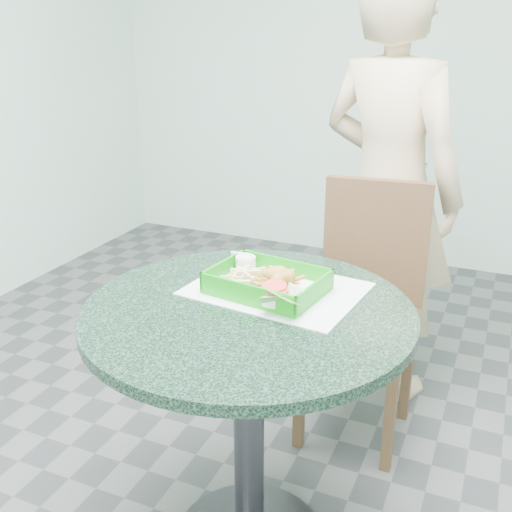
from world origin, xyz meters
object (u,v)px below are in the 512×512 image
at_px(dining_chair, 366,294).
at_px(diner_person, 390,170).
at_px(crab_sandwich, 279,286).
at_px(cafe_table, 249,373).
at_px(food_basket, 267,293).
at_px(sauce_ramekin, 241,269).

relative_size(dining_chair, diner_person, 0.51).
relative_size(dining_chair, crab_sandwich, 7.80).
xyz_separation_m(cafe_table, food_basket, (0.01, 0.10, 0.19)).
xyz_separation_m(dining_chair, food_basket, (-0.13, -0.61, 0.24)).
bearing_deg(cafe_table, crab_sandwich, 62.97).
relative_size(cafe_table, diner_person, 0.45).
xyz_separation_m(dining_chair, crab_sandwich, (-0.09, -0.62, 0.27)).
bearing_deg(diner_person, sauce_ramekin, 97.24).
bearing_deg(diner_person, crab_sandwich, 106.37).
relative_size(cafe_table, dining_chair, 0.90).
relative_size(food_basket, crab_sandwich, 2.39).
bearing_deg(crab_sandwich, diner_person, 84.99).
xyz_separation_m(dining_chair, sauce_ramekin, (-0.23, -0.56, 0.27)).
bearing_deg(crab_sandwich, sauce_ramekin, 154.98).
height_order(dining_chair, food_basket, dining_chair).
height_order(dining_chair, sauce_ramekin, dining_chair).
relative_size(cafe_table, crab_sandwich, 6.98).
bearing_deg(sauce_ramekin, diner_person, 75.86).
distance_m(cafe_table, crab_sandwich, 0.24).
bearing_deg(cafe_table, dining_chair, 78.83).
relative_size(diner_person, sauce_ramekin, 33.14).
relative_size(food_basket, sauce_ramekin, 5.15).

